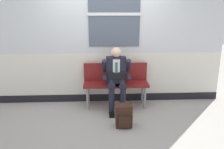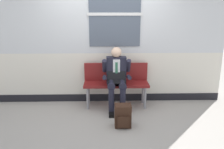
% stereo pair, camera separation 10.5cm
% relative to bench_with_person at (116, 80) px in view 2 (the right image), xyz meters
% --- Properties ---
extents(ground_plane, '(18.00, 18.00, 0.00)m').
position_rel_bench_with_person_xyz_m(ground_plane, '(-0.19, -0.42, -0.55)').
color(ground_plane, '#9E9991').
extents(station_wall, '(5.01, 0.16, 3.11)m').
position_rel_bench_with_person_xyz_m(station_wall, '(-0.18, 0.28, 1.00)').
color(station_wall, silver).
rests_on(station_wall, ground).
extents(bench_with_person, '(1.34, 0.42, 0.89)m').
position_rel_bench_with_person_xyz_m(bench_with_person, '(0.00, 0.00, 0.00)').
color(bench_with_person, maroon).
rests_on(bench_with_person, ground).
extents(person_seated, '(0.57, 0.70, 1.26)m').
position_rel_bench_with_person_xyz_m(person_seated, '(-0.00, -0.20, 0.13)').
color(person_seated, '#1E1E2D').
rests_on(person_seated, ground).
extents(backpack, '(0.28, 0.25, 0.40)m').
position_rel_bench_with_person_xyz_m(backpack, '(0.08, -0.98, -0.35)').
color(backpack, '#331E14').
rests_on(backpack, ground).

